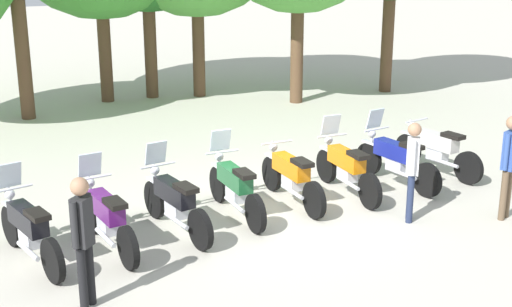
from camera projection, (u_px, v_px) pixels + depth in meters
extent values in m
plane|color=#BCB7A8|center=(267.00, 211.00, 12.30)|extent=(80.00, 80.00, 0.00)
cylinder|color=black|center=(12.00, 226.00, 10.86)|extent=(0.28, 0.64, 0.64)
cylinder|color=black|center=(53.00, 261.00, 9.69)|extent=(0.28, 0.64, 0.64)
cube|color=silver|center=(10.00, 205.00, 10.76)|extent=(0.22, 0.38, 0.04)
cube|color=black|center=(28.00, 219.00, 10.21)|extent=(0.52, 0.98, 0.30)
cube|color=silver|center=(31.00, 237.00, 10.25)|extent=(0.33, 0.45, 0.24)
cube|color=black|center=(37.00, 215.00, 9.85)|extent=(0.36, 0.49, 0.08)
cylinder|color=silver|center=(12.00, 208.00, 10.70)|extent=(0.11, 0.23, 0.64)
cylinder|color=silver|center=(12.00, 189.00, 10.53)|extent=(0.60, 0.21, 0.04)
sphere|color=silver|center=(10.00, 194.00, 10.67)|extent=(0.20, 0.20, 0.16)
cylinder|color=silver|center=(28.00, 251.00, 9.95)|extent=(0.27, 0.69, 0.07)
cube|color=silver|center=(9.00, 175.00, 10.52)|extent=(0.38, 0.23, 0.39)
cylinder|color=black|center=(91.00, 213.00, 11.35)|extent=(0.21, 0.65, 0.64)
cylinder|color=black|center=(128.00, 248.00, 10.09)|extent=(0.21, 0.65, 0.64)
cube|color=silver|center=(90.00, 193.00, 11.25)|extent=(0.18, 0.38, 0.04)
cube|color=#59196B|center=(106.00, 207.00, 10.66)|extent=(0.43, 0.98, 0.30)
cube|color=silver|center=(108.00, 225.00, 10.70)|extent=(0.29, 0.43, 0.24)
cube|color=black|center=(115.00, 203.00, 10.28)|extent=(0.32, 0.48, 0.08)
cylinder|color=silver|center=(92.00, 196.00, 11.18)|extent=(0.09, 0.23, 0.64)
cylinder|color=silver|center=(92.00, 178.00, 11.01)|extent=(0.62, 0.15, 0.04)
sphere|color=silver|center=(90.00, 183.00, 11.15)|extent=(0.19, 0.19, 0.16)
cylinder|color=silver|center=(105.00, 237.00, 10.39)|extent=(0.20, 0.70, 0.07)
cube|color=silver|center=(90.00, 165.00, 11.00)|extent=(0.38, 0.20, 0.39)
cylinder|color=black|center=(155.00, 199.00, 11.95)|extent=(0.23, 0.65, 0.64)
cylinder|color=black|center=(200.00, 230.00, 10.72)|extent=(0.23, 0.65, 0.64)
cube|color=silver|center=(154.00, 180.00, 11.85)|extent=(0.19, 0.38, 0.04)
cube|color=black|center=(174.00, 192.00, 11.27)|extent=(0.46, 0.98, 0.30)
cube|color=silver|center=(176.00, 209.00, 11.31)|extent=(0.30, 0.44, 0.24)
cube|color=black|center=(186.00, 188.00, 10.90)|extent=(0.33, 0.48, 0.08)
cylinder|color=silver|center=(156.00, 183.00, 11.79)|extent=(0.10, 0.23, 0.64)
cylinder|color=silver|center=(158.00, 165.00, 11.62)|extent=(0.61, 0.17, 0.04)
sphere|color=silver|center=(155.00, 170.00, 11.75)|extent=(0.19, 0.19, 0.16)
cylinder|color=silver|center=(176.00, 221.00, 11.00)|extent=(0.22, 0.70, 0.07)
cube|color=silver|center=(156.00, 153.00, 11.60)|extent=(0.38, 0.21, 0.39)
cylinder|color=black|center=(219.00, 184.00, 12.67)|extent=(0.14, 0.65, 0.64)
cylinder|color=black|center=(255.00, 214.00, 11.33)|extent=(0.14, 0.65, 0.64)
cube|color=silver|center=(218.00, 166.00, 12.57)|extent=(0.14, 0.37, 0.04)
cube|color=#1E6033|center=(235.00, 178.00, 11.94)|extent=(0.32, 0.96, 0.30)
cube|color=silver|center=(236.00, 194.00, 11.98)|extent=(0.25, 0.41, 0.24)
cube|color=black|center=(244.00, 174.00, 11.54)|extent=(0.27, 0.45, 0.08)
cylinder|color=silver|center=(220.00, 169.00, 12.50)|extent=(0.06, 0.23, 0.64)
cylinder|color=silver|center=(222.00, 152.00, 12.33)|extent=(0.62, 0.08, 0.04)
sphere|color=silver|center=(219.00, 157.00, 12.48)|extent=(0.17, 0.17, 0.16)
cylinder|color=silver|center=(234.00, 204.00, 11.67)|extent=(0.11, 0.70, 0.07)
cube|color=silver|center=(220.00, 140.00, 12.32)|extent=(0.37, 0.16, 0.39)
cylinder|color=black|center=(272.00, 174.00, 13.24)|extent=(0.15, 0.65, 0.64)
cylinder|color=black|center=(314.00, 200.00, 11.91)|extent=(0.15, 0.65, 0.64)
cube|color=silver|center=(272.00, 156.00, 13.14)|extent=(0.15, 0.37, 0.04)
cube|color=orange|center=(291.00, 167.00, 12.51)|extent=(0.33, 0.97, 0.30)
cube|color=silver|center=(292.00, 182.00, 12.55)|extent=(0.25, 0.42, 0.24)
cube|color=black|center=(302.00, 163.00, 12.11)|extent=(0.27, 0.46, 0.08)
cylinder|color=silver|center=(274.00, 159.00, 13.07)|extent=(0.07, 0.23, 0.64)
cylinder|color=silver|center=(277.00, 142.00, 12.89)|extent=(0.62, 0.08, 0.04)
sphere|color=silver|center=(273.00, 147.00, 13.04)|extent=(0.17, 0.17, 0.16)
cylinder|color=silver|center=(292.00, 192.00, 12.24)|extent=(0.12, 0.70, 0.07)
cylinder|color=black|center=(326.00, 166.00, 13.68)|extent=(0.12, 0.64, 0.64)
cylinder|color=black|center=(370.00, 191.00, 12.32)|extent=(0.12, 0.64, 0.64)
cube|color=silver|center=(327.00, 149.00, 13.58)|extent=(0.13, 0.36, 0.04)
cube|color=orange|center=(346.00, 159.00, 12.95)|extent=(0.29, 0.96, 0.30)
cube|color=silver|center=(347.00, 174.00, 12.98)|extent=(0.23, 0.41, 0.24)
cube|color=black|center=(358.00, 155.00, 12.54)|extent=(0.26, 0.45, 0.08)
cylinder|color=silver|center=(329.00, 151.00, 13.51)|extent=(0.06, 0.23, 0.64)
cylinder|color=silver|center=(332.00, 136.00, 13.33)|extent=(0.62, 0.06, 0.04)
sphere|color=silver|center=(329.00, 140.00, 13.48)|extent=(0.17, 0.17, 0.16)
cylinder|color=silver|center=(348.00, 183.00, 12.67)|extent=(0.10, 0.70, 0.07)
cube|color=silver|center=(331.00, 125.00, 13.33)|extent=(0.36, 0.15, 0.39)
cylinder|color=black|center=(369.00, 159.00, 14.11)|extent=(0.23, 0.65, 0.64)
cylinder|color=black|center=(427.00, 180.00, 12.88)|extent=(0.23, 0.65, 0.64)
cube|color=silver|center=(370.00, 142.00, 14.01)|extent=(0.19, 0.38, 0.04)
cube|color=navy|center=(396.00, 151.00, 13.43)|extent=(0.45, 0.98, 0.30)
cube|color=silver|center=(397.00, 165.00, 13.47)|extent=(0.30, 0.44, 0.24)
cube|color=black|center=(412.00, 146.00, 13.06)|extent=(0.33, 0.48, 0.08)
cylinder|color=silver|center=(373.00, 145.00, 13.95)|extent=(0.10, 0.23, 0.64)
cylinder|color=silver|center=(377.00, 129.00, 13.78)|extent=(0.61, 0.17, 0.04)
sphere|color=silver|center=(372.00, 134.00, 13.92)|extent=(0.19, 0.19, 0.16)
cylinder|color=silver|center=(402.00, 174.00, 13.17)|extent=(0.22, 0.70, 0.07)
cube|color=silver|center=(375.00, 118.00, 13.77)|extent=(0.38, 0.21, 0.39)
cylinder|color=black|center=(408.00, 149.00, 14.77)|extent=(0.25, 0.65, 0.64)
cylinder|color=black|center=(468.00, 168.00, 13.55)|extent=(0.25, 0.65, 0.64)
cube|color=silver|center=(409.00, 133.00, 14.67)|extent=(0.20, 0.38, 0.04)
cube|color=silver|center=(436.00, 141.00, 14.10)|extent=(0.47, 0.98, 0.30)
cube|color=silver|center=(437.00, 154.00, 14.14)|extent=(0.31, 0.44, 0.24)
cube|color=black|center=(453.00, 136.00, 13.73)|extent=(0.34, 0.48, 0.08)
cylinder|color=silver|center=(412.00, 135.00, 14.60)|extent=(0.10, 0.23, 0.64)
cylinder|color=silver|center=(417.00, 120.00, 14.43)|extent=(0.61, 0.18, 0.04)
sphere|color=silver|center=(412.00, 125.00, 14.57)|extent=(0.19, 0.19, 0.16)
cylinder|color=silver|center=(443.00, 162.00, 13.83)|extent=(0.23, 0.70, 0.07)
cylinder|color=black|center=(90.00, 274.00, 9.09)|extent=(0.16, 0.16, 0.85)
cylinder|color=black|center=(82.00, 279.00, 8.94)|extent=(0.16, 0.16, 0.85)
cube|color=#262628|center=(82.00, 222.00, 8.80)|extent=(0.30, 0.30, 0.64)
cylinder|color=#262628|center=(89.00, 216.00, 8.94)|extent=(0.11, 0.11, 0.61)
cylinder|color=#262628|center=(74.00, 225.00, 8.65)|extent=(0.11, 0.11, 0.61)
sphere|color=#A87A5B|center=(79.00, 186.00, 8.66)|extent=(0.33, 0.33, 0.23)
cylinder|color=brown|center=(503.00, 195.00, 11.80)|extent=(0.15, 0.15, 0.86)
cylinder|color=brown|center=(508.00, 193.00, 11.92)|extent=(0.15, 0.15, 0.86)
cube|color=#33519E|center=(510.00, 151.00, 11.64)|extent=(0.29, 0.28, 0.65)
cylinder|color=#33519E|center=(506.00, 152.00, 11.52)|extent=(0.11, 0.11, 0.62)
cylinder|color=#232D4C|center=(410.00, 199.00, 11.70)|extent=(0.15, 0.15, 0.82)
cylinder|color=#232D4C|center=(410.00, 196.00, 11.86)|extent=(0.15, 0.15, 0.82)
cube|color=silver|center=(413.00, 156.00, 11.57)|extent=(0.29, 0.29, 0.61)
cylinder|color=silver|center=(413.00, 158.00, 11.41)|extent=(0.11, 0.11, 0.58)
cylinder|color=silver|center=(413.00, 152.00, 11.71)|extent=(0.11, 0.11, 0.58)
sphere|color=#A87A5B|center=(415.00, 130.00, 11.44)|extent=(0.31, 0.31, 0.22)
cylinder|color=brown|center=(22.00, 42.00, 17.95)|extent=(0.36, 0.36, 3.97)
cylinder|color=brown|center=(105.00, 46.00, 20.00)|extent=(0.36, 0.36, 3.15)
cylinder|color=brown|center=(150.00, 46.00, 20.53)|extent=(0.36, 0.36, 3.03)
cylinder|color=brown|center=(198.00, 43.00, 20.69)|extent=(0.36, 0.36, 3.11)
cylinder|color=brown|center=(297.00, 46.00, 19.86)|extent=(0.36, 0.36, 3.24)
cylinder|color=brown|center=(388.00, 35.00, 21.25)|extent=(0.36, 0.36, 3.40)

